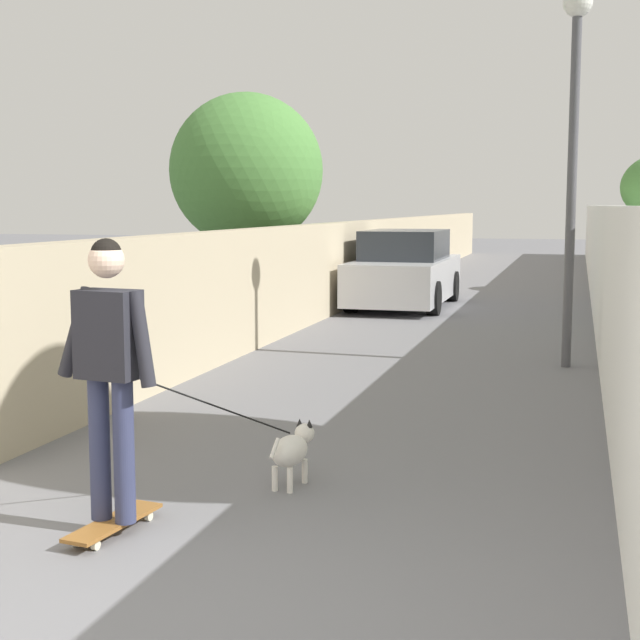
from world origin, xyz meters
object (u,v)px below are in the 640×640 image
tree_left_mid (246,171)px  lamp_post (574,114)px  person_skateboarder (109,357)px  car_near (405,271)px  skateboard (114,523)px  dog (291,449)px

tree_left_mid → lamp_post: lamp_post is taller
tree_left_mid → person_skateboarder: bearing=-163.9°
car_near → skateboard: bearing=-177.4°
skateboard → person_skateboarder: (0.00, -0.00, 1.05)m
tree_left_mid → dog: 11.46m
tree_left_mid → skateboard: (-11.65, -3.37, -2.61)m
tree_left_mid → car_near: bearing=-58.9°
dog → person_skateboarder: bearing=148.1°
tree_left_mid → skateboard: 12.41m
skateboard → car_near: size_ratio=0.19×
person_skateboarder → lamp_post: bearing=-20.8°
car_near → tree_left_mid: bearing=121.1°
dog → lamp_post: bearing=-18.0°
skateboard → car_near: bearing=2.6°
person_skateboarder → car_near: (13.32, 0.61, -0.40)m
person_skateboarder → car_near: bearing=2.6°
dog → car_near: car_near is taller
person_skateboarder → car_near: size_ratio=0.41×
tree_left_mid → person_skateboarder: size_ratio=2.36×
dog → car_near: 12.17m
person_skateboarder → car_near: person_skateboarder is taller
dog → tree_left_mid: bearing=21.7°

